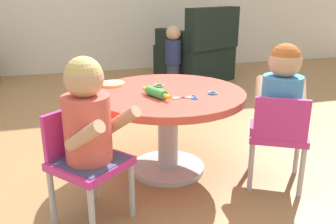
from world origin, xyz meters
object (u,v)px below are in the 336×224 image
armchair_dark (197,54)px  craft_scissors (189,98)px  child_chair_left (85,160)px  toddler_standing (173,55)px  seated_child_left (87,115)px  seated_child_right (282,92)px  child_chair_right (278,134)px  rolling_pin (156,93)px  craft_table (168,111)px

armchair_dark → craft_scissors: bearing=-110.8°
child_chair_left → toddler_standing: toddler_standing is taller
seated_child_left → armchair_dark: (1.42, 2.55, -0.22)m
seated_child_right → toddler_standing: seated_child_right is taller
child_chair_right → craft_scissors: child_chair_right is taller
child_chair_right → seated_child_left: bearing=-175.8°
armchair_dark → craft_scissors: 2.48m
child_chair_left → armchair_dark: (1.45, 2.52, 0.00)m
toddler_standing → armchair_dark: bearing=34.8°
child_chair_right → seated_child_right: bearing=61.3°
rolling_pin → toddler_standing: bearing=71.3°
seated_child_left → toddler_standing: size_ratio=0.76×
craft_table → rolling_pin: (-0.09, -0.09, 0.14)m
seated_child_left → craft_scissors: (0.55, 0.24, -0.03)m
child_chair_left → armchair_dark: armchair_dark is taller
seated_child_left → seated_child_right: (1.02, 0.11, 0.00)m
child_chair_left → seated_child_left: (0.03, -0.03, 0.23)m
armchair_dark → craft_scissors: (-0.88, -2.31, 0.19)m
child_chair_right → seated_child_right: seated_child_right is taller
rolling_pin → craft_scissors: size_ratio=1.59×
seated_child_left → craft_scissors: bearing=24.1°
craft_table → craft_scissors: bearing=-64.7°
seated_child_right → armchair_dark: bearing=80.6°
child_chair_left → child_chair_right: 1.03m
toddler_standing → child_chair_right: bearing=-91.3°
seated_child_left → seated_child_right: same height
seated_child_right → armchair_dark: size_ratio=0.54×
armchair_dark → seated_child_left: bearing=-119.1°
craft_table → toddler_standing: bearing=73.0°
child_chair_right → rolling_pin: 0.70m
rolling_pin → craft_scissors: rolling_pin is taller
child_chair_left → seated_child_right: bearing=4.3°
seated_child_right → seated_child_left: bearing=-173.9°
seated_child_right → toddler_standing: 2.19m
seated_child_left → armchair_dark: bearing=60.9°
toddler_standing → craft_table: bearing=-107.0°
armchair_dark → rolling_pin: bearing=-114.9°
rolling_pin → craft_scissors: (0.17, -0.06, -0.02)m
rolling_pin → craft_table: bearing=45.8°
toddler_standing → child_chair_left: bearing=-115.5°
child_chair_right → seated_child_right: size_ratio=1.05×
armchair_dark → toddler_standing: bearing=-145.2°
seated_child_left → rolling_pin: 0.49m
child_chair_right → toddler_standing: toddler_standing is taller
armchair_dark → craft_table: bearing=-113.8°
child_chair_left → armchair_dark: size_ratio=0.57×
seated_child_left → toddler_standing: bearing=65.4°
child_chair_left → rolling_pin: size_ratio=2.45×
craft_table → armchair_dark: armchair_dark is taller
child_chair_left → rolling_pin: bearing=34.2°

